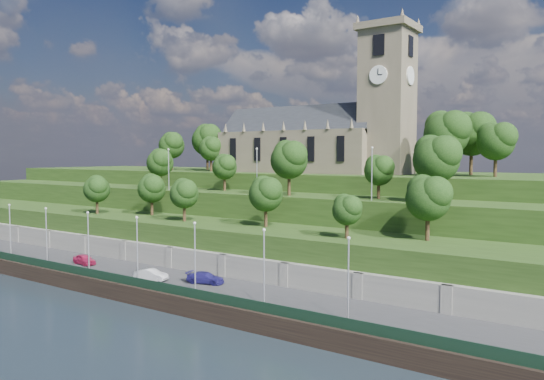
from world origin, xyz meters
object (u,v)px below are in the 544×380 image
Objects in this scene: car_left at (84,259)px; car_middle at (151,275)px; church at (321,133)px; car_right at (206,278)px.

car_left reaches higher than car_middle.
car_left is 15.94m from car_middle.
car_left is (-17.94, -40.49, -19.77)m from church.
car_right is at bearing -78.52° from car_left.
car_left is 0.89× the size of car_right.
church reaches higher than car_left.
church is 46.36m from car_middle.
church is at bearing -15.97° from car_left.
car_left is 22.89m from car_right.
car_right is (4.91, -39.07, -19.80)m from church.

